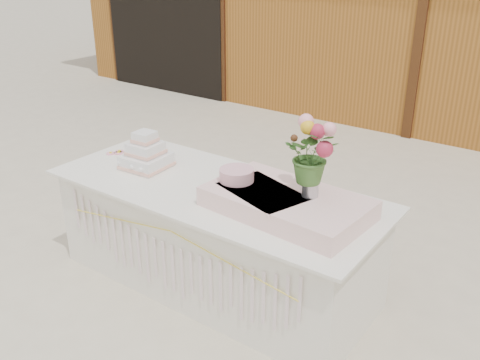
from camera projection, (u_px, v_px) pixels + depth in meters
name	position (u px, v px, depth m)	size (l,w,h in m)	color
ground	(217.00, 281.00, 3.99)	(80.00, 80.00, 0.00)	beige
cake_table	(215.00, 236.00, 3.83)	(2.40, 1.00, 0.77)	white
wedding_cake	(146.00, 156.00, 3.97)	(0.33, 0.33, 0.28)	white
pink_cake_stand	(237.00, 182.00, 3.48)	(0.29, 0.29, 0.21)	white
satin_runner	(287.00, 203.00, 3.32)	(1.00, 0.58, 0.13)	beige
flower_vase	(311.00, 185.00, 3.24)	(0.10, 0.10, 0.14)	#B6B5BA
bouquet	(313.00, 148.00, 3.14)	(0.31, 0.27, 0.35)	#3B6729
loose_flowers	(122.00, 151.00, 4.30)	(0.14, 0.35, 0.02)	pink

